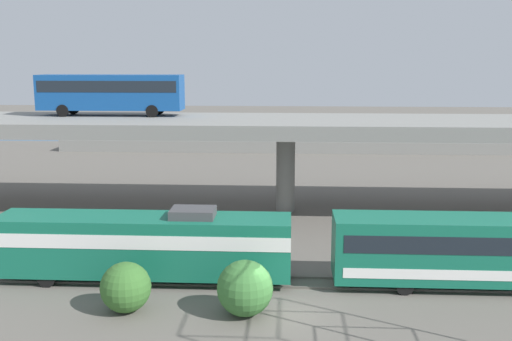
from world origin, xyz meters
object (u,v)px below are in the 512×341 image
object	(u,v)px
parked_car_2	(449,131)
parked_car_0	(271,130)
train_locomotive	(129,242)
parked_car_6	(427,134)
parked_car_4	(392,131)
transit_bus_on_overpass	(111,91)
parked_car_3	(267,133)
parked_car_5	(468,134)
parked_car_1	(331,132)

from	to	relation	value
parked_car_2	parked_car_0	bearing A→B (deg)	1.30
parked_car_2	train_locomotive	bearing A→B (deg)	59.68
train_locomotive	parked_car_6	xyz separation A→B (m)	(27.22, 49.42, 0.12)
parked_car_2	parked_car_4	xyz separation A→B (m)	(-7.96, -0.65, -0.00)
parked_car_2	transit_bus_on_overpass	bearing A→B (deg)	43.47
parked_car_3	parked_car_5	world-z (taller)	same
parked_car_0	parked_car_3	bearing A→B (deg)	81.82
transit_bus_on_overpass	parked_car_0	bearing A→B (deg)	70.47
parked_car_4	parked_car_0	bearing A→B (deg)	179.71
parked_car_3	parked_car_4	world-z (taller)	same
train_locomotive	parked_car_1	size ratio (longest dim) A/B	3.79
train_locomotive	parked_car_4	size ratio (longest dim) A/B	4.17
parked_car_0	parked_car_3	distance (m)	3.34
parked_car_3	parked_car_4	size ratio (longest dim) A/B	1.03
parked_car_6	parked_car_4	bearing A→B (deg)	-38.46
transit_bus_on_overpass	parked_car_3	xyz separation A→B (m)	(11.85, 31.45, -7.27)
parked_car_2	parked_car_4	bearing A→B (deg)	4.66
parked_car_5	parked_car_6	size ratio (longest dim) A/B	1.04
transit_bus_on_overpass	parked_car_4	world-z (taller)	transit_bus_on_overpass
transit_bus_on_overpass	parked_car_4	size ratio (longest dim) A/B	2.88
train_locomotive	parked_car_6	size ratio (longest dim) A/B	4.02
train_locomotive	transit_bus_on_overpass	size ratio (longest dim) A/B	1.45
parked_car_2	parked_car_6	size ratio (longest dim) A/B	1.00
parked_car_0	parked_car_4	distance (m)	16.97
parked_car_1	parked_car_4	size ratio (longest dim) A/B	1.10
train_locomotive	parked_car_2	distance (m)	61.71
parked_car_1	parked_car_2	xyz separation A→B (m)	(16.63, 1.98, 0.00)
parked_car_5	parked_car_6	bearing A→B (deg)	5.71
transit_bus_on_overpass	parked_car_2	world-z (taller)	transit_bus_on_overpass
transit_bus_on_overpass	parked_car_3	bearing A→B (deg)	69.35
parked_car_0	parked_car_2	size ratio (longest dim) A/B	1.04
train_locomotive	parked_car_2	xyz separation A→B (m)	(31.16, 53.27, 0.12)
train_locomotive	parked_car_0	xyz separation A→B (m)	(6.23, 52.71, 0.12)
parked_car_4	train_locomotive	bearing A→B (deg)	-113.79
train_locomotive	transit_bus_on_overpass	bearing A→B (deg)	-71.21
parked_car_3	parked_car_5	distance (m)	27.06
parked_car_3	parked_car_0	bearing A→B (deg)	81.82
parked_car_5	parked_car_6	world-z (taller)	same
parked_car_5	parked_car_3	bearing A→B (deg)	1.23
parked_car_3	parked_car_2	bearing A→B (deg)	8.67
parked_car_3	parked_car_6	size ratio (longest dim) A/B	0.99
transit_bus_on_overpass	parked_car_6	size ratio (longest dim) A/B	2.78
parked_car_4	parked_car_5	bearing A→B (deg)	-15.38
train_locomotive	parked_car_5	distance (m)	59.78
parked_car_4	parked_car_3	bearing A→B (deg)	-169.53
parked_car_4	parked_car_5	world-z (taller)	same
parked_car_0	parked_car_4	world-z (taller)	same
transit_bus_on_overpass	parked_car_2	xyz separation A→B (m)	(37.26, 35.33, -7.27)
transit_bus_on_overpass	parked_car_3	distance (m)	34.39
transit_bus_on_overpass	parked_car_4	xyz separation A→B (m)	(29.30, 34.68, -7.28)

